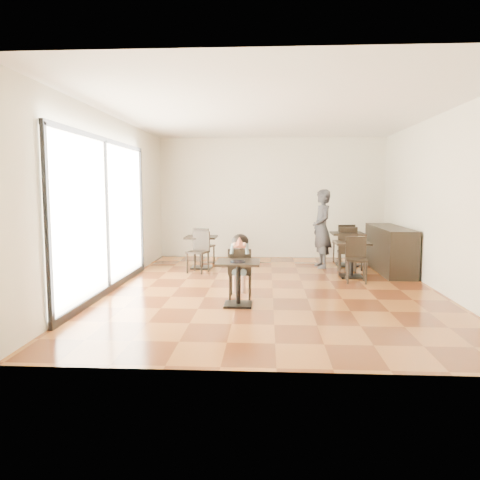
# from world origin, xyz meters

# --- Properties ---
(floor) EXTENTS (6.00, 8.00, 0.01)m
(floor) POSITION_xyz_m (0.00, 0.00, 0.00)
(floor) COLOR brown
(floor) RESTS_ON ground
(ceiling) EXTENTS (6.00, 8.00, 0.01)m
(ceiling) POSITION_xyz_m (0.00, 0.00, 3.20)
(ceiling) COLOR white
(ceiling) RESTS_ON floor
(wall_back) EXTENTS (6.00, 0.01, 3.20)m
(wall_back) POSITION_xyz_m (0.00, 4.00, 1.60)
(wall_back) COLOR silver
(wall_back) RESTS_ON floor
(wall_front) EXTENTS (6.00, 0.01, 3.20)m
(wall_front) POSITION_xyz_m (0.00, -4.00, 1.60)
(wall_front) COLOR silver
(wall_front) RESTS_ON floor
(wall_left) EXTENTS (0.01, 8.00, 3.20)m
(wall_left) POSITION_xyz_m (-3.00, 0.00, 1.60)
(wall_left) COLOR silver
(wall_left) RESTS_ON floor
(wall_right) EXTENTS (0.01, 8.00, 3.20)m
(wall_right) POSITION_xyz_m (3.00, 0.00, 1.60)
(wall_right) COLOR silver
(wall_right) RESTS_ON floor
(storefront_window) EXTENTS (0.04, 4.50, 2.60)m
(storefront_window) POSITION_xyz_m (-2.97, -0.50, 1.40)
(storefront_window) COLOR white
(storefront_window) RESTS_ON floor
(child_table) EXTENTS (0.68, 0.68, 0.72)m
(child_table) POSITION_xyz_m (-0.56, -1.33, 0.36)
(child_table) COLOR black
(child_table) RESTS_ON floor
(child_chair) EXTENTS (0.39, 0.39, 0.87)m
(child_chair) POSITION_xyz_m (-0.56, -0.78, 0.43)
(child_chair) COLOR black
(child_chair) RESTS_ON floor
(child) EXTENTS (0.39, 0.54, 1.09)m
(child) POSITION_xyz_m (-0.56, -0.78, 0.54)
(child) COLOR slate
(child) RESTS_ON child_chair
(plate) EXTENTS (0.24, 0.24, 0.01)m
(plate) POSITION_xyz_m (-0.56, -1.43, 0.73)
(plate) COLOR black
(plate) RESTS_ON child_table
(pizza_slice) EXTENTS (0.25, 0.19, 0.06)m
(pizza_slice) POSITION_xyz_m (-0.56, -0.97, 0.94)
(pizza_slice) COLOR tan
(pizza_slice) RESTS_ON child
(adult_patron) EXTENTS (0.57, 0.75, 1.84)m
(adult_patron) POSITION_xyz_m (1.17, 2.39, 0.92)
(adult_patron) COLOR #343438
(adult_patron) RESTS_ON floor
(cafe_table_mid) EXTENTS (0.77, 0.77, 0.75)m
(cafe_table_mid) POSITION_xyz_m (1.66, 1.20, 0.37)
(cafe_table_mid) COLOR black
(cafe_table_mid) RESTS_ON floor
(cafe_table_left) EXTENTS (0.90, 0.90, 0.75)m
(cafe_table_left) POSITION_xyz_m (-1.63, 2.11, 0.38)
(cafe_table_left) COLOR black
(cafe_table_left) RESTS_ON floor
(cafe_table_back) EXTENTS (0.90, 0.90, 0.80)m
(cafe_table_back) POSITION_xyz_m (1.82, 2.69, 0.40)
(cafe_table_back) COLOR black
(cafe_table_back) RESTS_ON floor
(chair_mid_a) EXTENTS (0.44, 0.44, 0.90)m
(chair_mid_a) POSITION_xyz_m (1.66, 1.75, 0.45)
(chair_mid_a) COLOR black
(chair_mid_a) RESTS_ON floor
(chair_mid_b) EXTENTS (0.44, 0.44, 0.90)m
(chair_mid_b) POSITION_xyz_m (1.66, 0.65, 0.45)
(chair_mid_b) COLOR black
(chair_mid_b) RESTS_ON floor
(chair_left_a) EXTENTS (0.52, 0.52, 0.91)m
(chair_left_a) POSITION_xyz_m (-1.63, 2.66, 0.45)
(chair_left_a) COLOR black
(chair_left_a) RESTS_ON floor
(chair_left_b) EXTENTS (0.52, 0.52, 0.91)m
(chair_left_b) POSITION_xyz_m (-1.63, 1.56, 0.45)
(chair_left_b) COLOR black
(chair_left_b) RESTS_ON floor
(chair_back_a) EXTENTS (0.51, 0.51, 0.96)m
(chair_back_a) POSITION_xyz_m (1.82, 3.24, 0.48)
(chair_back_a) COLOR black
(chair_back_a) RESTS_ON floor
(chair_back_b) EXTENTS (0.51, 0.51, 0.96)m
(chair_back_b) POSITION_xyz_m (1.82, 2.14, 0.48)
(chair_back_b) COLOR black
(chair_back_b) RESTS_ON floor
(service_counter) EXTENTS (0.60, 2.40, 1.00)m
(service_counter) POSITION_xyz_m (2.65, 2.00, 0.50)
(service_counter) COLOR black
(service_counter) RESTS_ON floor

